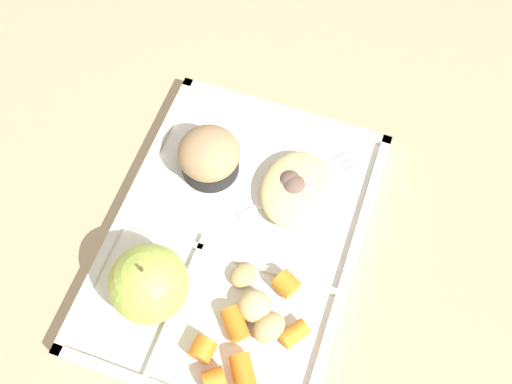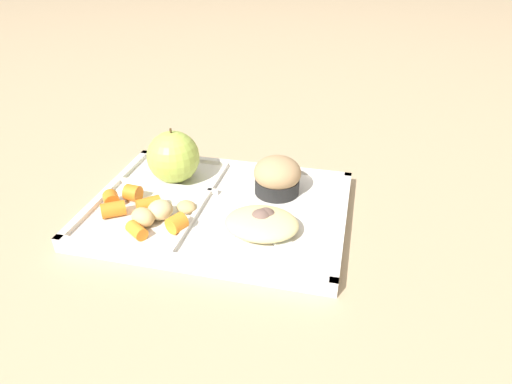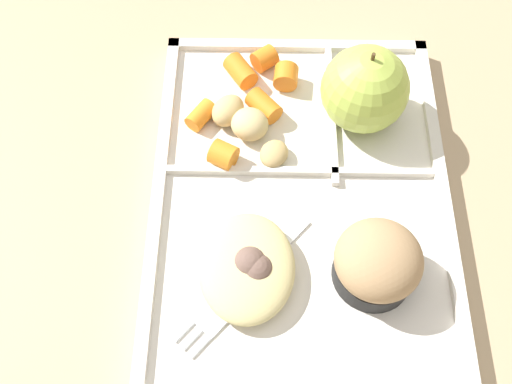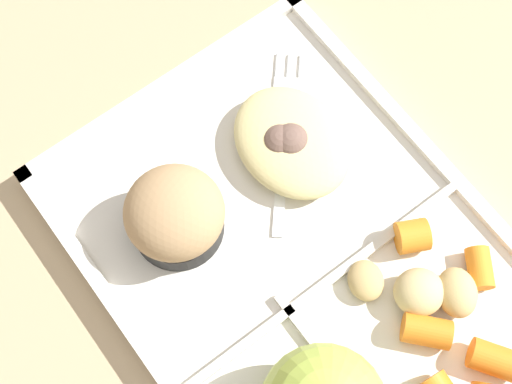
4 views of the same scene
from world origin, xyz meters
The scene contains 17 objects.
ground centered at (0.00, 0.00, 0.00)m, with size 6.00×6.00×0.00m, color tan.
lunch_tray centered at (0.00, 0.00, 0.01)m, with size 0.38×0.28×0.02m.
green_apple centered at (-0.09, 0.06, 0.06)m, with size 0.08×0.08×0.09m.
bran_muffin centered at (0.08, 0.06, 0.04)m, with size 0.07×0.07×0.06m.
carrot_slice_edge centered at (-0.13, -0.01, 0.03)m, with size 0.02×0.02×0.02m, color orange.
carrot_slice_tilted centered at (-0.09, -0.10, 0.02)m, with size 0.02×0.02×0.03m, color orange.
carrot_slice_center centered at (-0.10, -0.04, 0.03)m, with size 0.02×0.02×0.03m, color orange.
carrot_slice_diagonal centered at (-0.14, -0.06, 0.03)m, with size 0.02×0.02×0.03m, color orange.
carrot_slice_small centered at (-0.04, -0.07, 0.03)m, with size 0.02×0.02×0.02m, color orange.
carrot_slice_back centered at (-0.16, -0.04, 0.03)m, with size 0.02×0.02×0.02m, color orange.
potato_chunk_large centered at (-0.07, -0.05, 0.03)m, with size 0.04×0.04×0.03m, color tan.
potato_chunk_golden centered at (-0.09, -0.07, 0.03)m, with size 0.04×0.03×0.03m, color tan.
potato_chunk_browned centered at (-0.04, -0.02, 0.02)m, with size 0.03×0.03×0.02m, color tan.
egg_noodle_pile centered at (0.08, -0.05, 0.03)m, with size 0.10×0.08×0.03m, color #D6C684.
meatball_back centered at (0.08, -0.04, 0.03)m, with size 0.03×0.03×0.03m, color brown.
meatball_side centered at (0.08, -0.05, 0.03)m, with size 0.03×0.03×0.03m, color brown.
plastic_fork centered at (0.10, -0.06, 0.02)m, with size 0.13×0.12×0.00m.
Camera 3 is at (0.26, -0.04, 0.50)m, focal length 41.14 mm.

